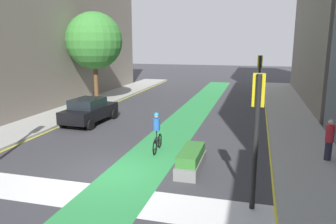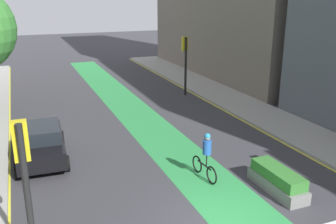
# 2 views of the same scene
# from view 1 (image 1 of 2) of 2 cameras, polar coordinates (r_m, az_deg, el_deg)

# --- Properties ---
(ground_plane) EXTENTS (120.00, 120.00, 0.00)m
(ground_plane) POSITION_cam_1_polar(r_m,az_deg,el_deg) (13.12, -9.65, -10.34)
(ground_plane) COLOR #38383D
(bike_lane_paint) EXTENTS (2.40, 60.00, 0.01)m
(bike_lane_paint) POSITION_cam_1_polar(r_m,az_deg,el_deg) (12.79, -6.01, -10.81)
(bike_lane_paint) COLOR #2D8C47
(bike_lane_paint) RESTS_ON ground_plane
(crosswalk_band) EXTENTS (12.00, 1.80, 0.01)m
(crosswalk_band) POSITION_cam_1_polar(r_m,az_deg,el_deg) (11.49, -13.92, -13.88)
(crosswalk_band) COLOR silver
(crosswalk_band) RESTS_ON ground_plane
(sidewalk_right) EXTENTS (3.00, 60.00, 0.15)m
(sidewalk_right) POSITION_cam_1_polar(r_m,az_deg,el_deg) (12.23, 25.19, -12.71)
(sidewalk_right) COLOR #9E9E99
(sidewalk_right) RESTS_ON ground_plane
(curb_stripe_right) EXTENTS (0.16, 60.00, 0.01)m
(curb_stripe_right) POSITION_cam_1_polar(r_m,az_deg,el_deg) (12.06, 17.97, -12.82)
(curb_stripe_right) COLOR yellow
(curb_stripe_right) RESTS_ON ground_plane
(traffic_signal_near_right) EXTENTS (0.35, 0.52, 4.08)m
(traffic_signal_near_right) POSITION_cam_1_polar(r_m,az_deg,el_deg) (9.89, 15.15, -0.60)
(traffic_signal_near_right) COLOR black
(traffic_signal_near_right) RESTS_ON ground_plane
(traffic_signal_far_right) EXTENTS (0.35, 0.52, 3.96)m
(traffic_signal_far_right) POSITION_cam_1_polar(r_m,az_deg,el_deg) (25.56, 15.53, 6.78)
(traffic_signal_far_right) COLOR black
(traffic_signal_far_right) RESTS_ON ground_plane
(car_black_left_far) EXTENTS (2.19, 4.28, 1.57)m
(car_black_left_far) POSITION_cam_1_polar(r_m,az_deg,el_deg) (20.87, -13.46, 0.25)
(car_black_left_far) COLOR black
(car_black_left_far) RESTS_ON ground_plane
(cyclist_in_lane) EXTENTS (0.32, 1.73, 1.86)m
(cyclist_in_lane) POSITION_cam_1_polar(r_m,az_deg,el_deg) (15.02, -1.94, -3.34)
(cyclist_in_lane) COLOR black
(cyclist_in_lane) RESTS_ON ground_plane
(pedestrian_sidewalk_right_a) EXTENTS (0.34, 0.34, 1.72)m
(pedestrian_sidewalk_right_a) POSITION_cam_1_polar(r_m,az_deg,el_deg) (15.09, 26.11, -4.30)
(pedestrian_sidewalk_right_a) COLOR #262638
(pedestrian_sidewalk_right_a) RESTS_ON sidewalk_right
(street_tree_near) EXTENTS (4.42, 4.42, 7.09)m
(street_tree_near) POSITION_cam_1_polar(r_m,az_deg,el_deg) (26.89, -12.64, 11.91)
(street_tree_near) COLOR brown
(street_tree_near) RESTS_ON sidewalk_left
(median_planter) EXTENTS (0.84, 2.48, 0.85)m
(median_planter) POSITION_cam_1_polar(r_m,az_deg,el_deg) (13.11, 3.99, -8.31)
(median_planter) COLOR slate
(median_planter) RESTS_ON ground_plane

